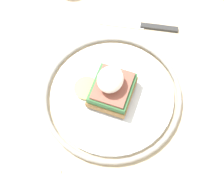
# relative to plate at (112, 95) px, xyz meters

# --- Properties ---
(ground_plane) EXTENTS (6.00, 6.00, 0.00)m
(ground_plane) POSITION_rel_plate_xyz_m (0.00, 0.02, -0.76)
(ground_plane) COLOR gray
(dining_table) EXTENTS (1.10, 0.89, 0.76)m
(dining_table) POSITION_rel_plate_xyz_m (0.00, 0.02, -0.11)
(dining_table) COLOR #C6B28E
(dining_table) RESTS_ON ground_plane
(plate) EXTENTS (0.28, 0.28, 0.02)m
(plate) POSITION_rel_plate_xyz_m (0.00, 0.00, 0.00)
(plate) COLOR silver
(plate) RESTS_ON dining_table
(sandwich) EXTENTS (0.09, 0.12, 0.08)m
(sandwich) POSITION_rel_plate_xyz_m (0.00, 0.00, 0.04)
(sandwich) COLOR #9E703D
(sandwich) RESTS_ON plate
(fork) EXTENTS (0.04, 0.15, 0.00)m
(fork) POSITION_rel_plate_xyz_m (-0.17, 0.01, -0.01)
(fork) COLOR silver
(fork) RESTS_ON dining_table
(knife) EXTENTS (0.05, 0.17, 0.01)m
(knife) POSITION_rel_plate_xyz_m (0.19, -0.01, -0.01)
(knife) COLOR #2D2D2D
(knife) RESTS_ON dining_table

